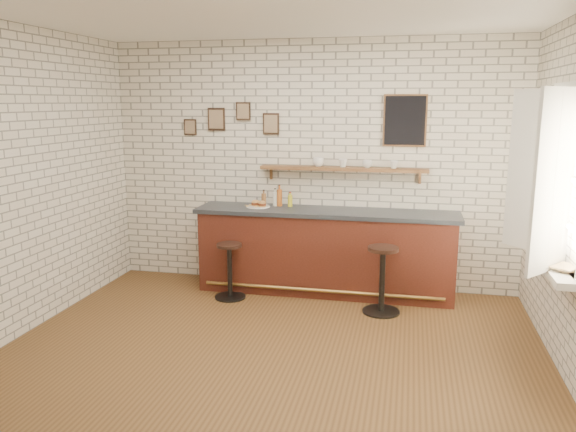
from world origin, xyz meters
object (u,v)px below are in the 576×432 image
ciabatta_sandwich (259,203)px  bar_stool_left (230,269)px  sandwich_plate (258,207)px  bitters_bottle_brown (264,199)px  bitters_bottle_amber (279,197)px  book_lower (556,267)px  condiment_bottle_yellow (290,200)px  shelf_cup_d (394,165)px  bar_counter (325,251)px  shelf_cup_b (343,163)px  shelf_cup_c (367,164)px  shelf_cup_a (318,162)px  bar_stool_right (382,278)px  book_upper (556,265)px  bitters_bottle_white (275,199)px

ciabatta_sandwich → bar_stool_left: size_ratio=0.34×
sandwich_plate → bitters_bottle_brown: bitters_bottle_brown is taller
ciabatta_sandwich → bitters_bottle_amber: bearing=27.6°
book_lower → bitters_bottle_brown: bearing=147.2°
bitters_bottle_amber → book_lower: bearing=-33.5°
bitters_bottle_brown → condiment_bottle_yellow: 0.33m
bitters_bottle_brown → condiment_bottle_yellow: bearing=0.0°
bar_stool_left → shelf_cup_d: shelf_cup_d is taller
bar_counter → shelf_cup_b: bearing=50.2°
bar_counter → shelf_cup_c: 1.15m
bar_counter → shelf_cup_a: (-0.13, 0.20, 1.05)m
bar_counter → bar_stool_right: size_ratio=4.19×
bitters_bottle_brown → ciabatta_sandwich: bearing=-104.4°
shelf_cup_b → shelf_cup_d: bearing=-72.0°
sandwich_plate → bar_stool_right: bearing=-19.9°
bar_counter → bar_stool_left: bar_counter is taller
bar_counter → shelf_cup_d: shelf_cup_d is taller
bar_counter → shelf_cup_c: bearing=23.8°
book_upper → shelf_cup_c: bearing=171.6°
shelf_cup_a → book_upper: size_ratio=0.59×
shelf_cup_c → shelf_cup_a: bearing=118.3°
condiment_bottle_yellow → shelf_cup_a: (0.33, 0.07, 0.47)m
bar_counter → shelf_cup_d: size_ratio=32.43×
shelf_cup_c → shelf_cup_d: shelf_cup_c is taller
shelf_cup_a → condiment_bottle_yellow: bearing=165.9°
ciabatta_sandwich → shelf_cup_d: 1.67m
book_upper → shelf_cup_b: bearing=176.1°
bitters_bottle_brown → bitters_bottle_amber: bitters_bottle_amber is taller
condiment_bottle_yellow → shelf_cup_c: shelf_cup_c is taller
sandwich_plate → book_upper: size_ratio=1.21×
bar_stool_right → book_upper: size_ratio=3.20×
bitters_bottle_white → shelf_cup_a: (0.52, 0.07, 0.46)m
book_lower → book_upper: (0.00, 0.01, 0.02)m
bar_counter → bitters_bottle_brown: size_ratio=15.90×
bar_counter → bar_stool_right: bearing=-37.5°
bitters_bottle_amber → book_upper: 3.29m
ciabatta_sandwich → bar_stool_left: bearing=-116.5°
bar_counter → book_lower: 2.76m
ciabatta_sandwich → shelf_cup_d: (1.59, 0.19, 0.49)m
bitters_bottle_white → shelf_cup_a: bearing=7.1°
bar_counter → sandwich_plate: size_ratio=11.07×
bitters_bottle_white → bar_stool_left: bearing=-124.8°
shelf_cup_a → shelf_cup_c: 0.58m
bar_counter → bar_stool_left: size_ratio=4.73×
sandwich_plate → book_lower: 3.43m
shelf_cup_a → bar_stool_left: bearing=-170.1°
sandwich_plate → shelf_cup_c: bearing=8.2°
condiment_bottle_yellow → shelf_cup_c: size_ratio=1.56×
bar_counter → bitters_bottle_brown: bearing=170.3°
shelf_cup_c → bar_stool_right: bearing=-133.0°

